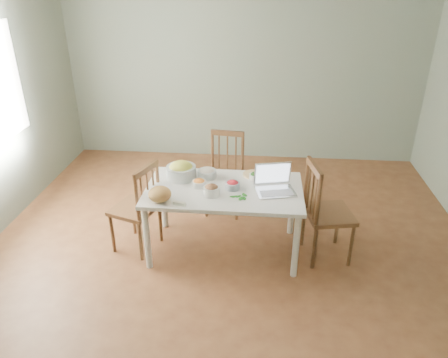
# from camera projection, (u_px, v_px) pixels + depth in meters

# --- Properties ---
(floor) EXTENTS (5.00, 5.00, 0.00)m
(floor) POSITION_uv_depth(u_px,v_px,m) (229.00, 254.00, 4.30)
(floor) COLOR #502B18
(floor) RESTS_ON ground
(wall_back) EXTENTS (5.00, 0.00, 2.70)m
(wall_back) POSITION_uv_depth(u_px,v_px,m) (244.00, 66.00, 5.92)
(wall_back) COLOR slate
(wall_back) RESTS_ON ground
(dining_table) EXTENTS (1.49, 0.84, 0.70)m
(dining_table) POSITION_uv_depth(u_px,v_px,m) (224.00, 220.00, 4.22)
(dining_table) COLOR silver
(dining_table) RESTS_ON floor
(chair_far) EXTENTS (0.46, 0.44, 0.94)m
(chair_far) POSITION_uv_depth(u_px,v_px,m) (224.00, 175.00, 4.85)
(chair_far) COLOR #332411
(chair_far) RESTS_ON floor
(chair_left) EXTENTS (0.51, 0.52, 0.94)m
(chair_left) POSITION_uv_depth(u_px,v_px,m) (134.00, 207.00, 4.21)
(chair_left) COLOR #332411
(chair_left) RESTS_ON floor
(chair_right) EXTENTS (0.50, 0.52, 1.00)m
(chair_right) POSITION_uv_depth(u_px,v_px,m) (329.00, 212.00, 4.06)
(chair_right) COLOR #332411
(chair_right) RESTS_ON floor
(bread_boule) EXTENTS (0.24, 0.24, 0.14)m
(bread_boule) POSITION_uv_depth(u_px,v_px,m) (160.00, 194.00, 3.82)
(bread_boule) COLOR #B8813E
(bread_boule) RESTS_ON dining_table
(butter_stick) EXTENTS (0.12, 0.06, 0.03)m
(butter_stick) POSITION_uv_depth(u_px,v_px,m) (179.00, 204.00, 3.77)
(butter_stick) COLOR silver
(butter_stick) RESTS_ON dining_table
(bowl_squash) EXTENTS (0.31, 0.31, 0.17)m
(bowl_squash) POSITION_uv_depth(u_px,v_px,m) (181.00, 170.00, 4.22)
(bowl_squash) COLOR gold
(bowl_squash) RESTS_ON dining_table
(bowl_carrot) EXTENTS (0.15, 0.15, 0.08)m
(bowl_carrot) POSITION_uv_depth(u_px,v_px,m) (199.00, 183.00, 4.08)
(bowl_carrot) COLOR orange
(bowl_carrot) RESTS_ON dining_table
(bowl_onion) EXTENTS (0.20, 0.20, 0.10)m
(bowl_onion) POSITION_uv_depth(u_px,v_px,m) (207.00, 173.00, 4.25)
(bowl_onion) COLOR silver
(bowl_onion) RESTS_ON dining_table
(bowl_mushroom) EXTENTS (0.21, 0.21, 0.10)m
(bowl_mushroom) POSITION_uv_depth(u_px,v_px,m) (211.00, 190.00, 3.92)
(bowl_mushroom) COLOR #472219
(bowl_mushroom) RESTS_ON dining_table
(bowl_redpep) EXTENTS (0.17, 0.17, 0.08)m
(bowl_redpep) POSITION_uv_depth(u_px,v_px,m) (232.00, 185.00, 4.04)
(bowl_redpep) COLOR #B11D28
(bowl_redpep) RESTS_ON dining_table
(bowl_broccoli) EXTENTS (0.15, 0.15, 0.08)m
(bowl_broccoli) POSITION_uv_depth(u_px,v_px,m) (255.00, 176.00, 4.21)
(bowl_broccoli) COLOR black
(bowl_broccoli) RESTS_ON dining_table
(flatbread) EXTENTS (0.21, 0.21, 0.02)m
(flatbread) POSITION_uv_depth(u_px,v_px,m) (253.00, 174.00, 4.31)
(flatbread) COLOR tan
(flatbread) RESTS_ON dining_table
(basil_bunch) EXTENTS (0.18, 0.18, 0.02)m
(basil_bunch) POSITION_uv_depth(u_px,v_px,m) (238.00, 196.00, 3.90)
(basil_bunch) COLOR #11600F
(basil_bunch) RESTS_ON dining_table
(laptop) EXTENTS (0.41, 0.36, 0.25)m
(laptop) POSITION_uv_depth(u_px,v_px,m) (276.00, 181.00, 3.93)
(laptop) COLOR silver
(laptop) RESTS_ON dining_table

